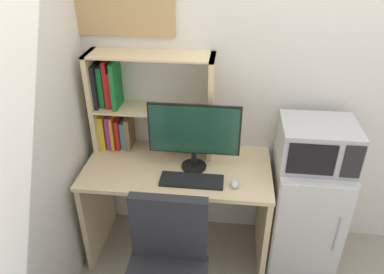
{
  "coord_description": "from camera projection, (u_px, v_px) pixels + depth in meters",
  "views": [
    {
      "loc": [
        -0.61,
        -2.32,
        2.16
      ],
      "look_at": [
        -0.83,
        -0.34,
        1.0
      ],
      "focal_mm": 34.83,
      "sensor_mm": 36.0,
      "label": 1
    }
  ],
  "objects": [
    {
      "name": "computer_mouse",
      "position": [
        235.0,
        184.0,
        2.28
      ],
      "size": [
        0.05,
        0.08,
        0.04
      ],
      "primitive_type": "ellipsoid",
      "color": "silver",
      "rests_on": "desk"
    },
    {
      "name": "hutch_bookshelf",
      "position": [
        133.0,
        103.0,
        2.5
      ],
      "size": [
        0.82,
        0.22,
        0.7
      ],
      "color": "beige",
      "rests_on": "desk"
    },
    {
      "name": "wall_corkboard",
      "position": [
        122.0,
        0.0,
        2.26
      ],
      "size": [
        0.65,
        0.02,
        0.44
      ],
      "primitive_type": "cube",
      "color": "tan"
    },
    {
      "name": "desk",
      "position": [
        178.0,
        194.0,
        2.59
      ],
      "size": [
        1.23,
        0.62,
        0.75
      ],
      "color": "beige",
      "rests_on": "ground_plane"
    },
    {
      "name": "monitor",
      "position": [
        194.0,
        132.0,
        2.33
      ],
      "size": [
        0.58,
        0.17,
        0.46
      ],
      "color": "black",
      "rests_on": "desk"
    },
    {
      "name": "mini_fridge",
      "position": [
        304.0,
        211.0,
        2.59
      ],
      "size": [
        0.46,
        0.5,
        0.83
      ],
      "color": "silver",
      "rests_on": "ground_plane"
    },
    {
      "name": "microwave",
      "position": [
        317.0,
        144.0,
        2.32
      ],
      "size": [
        0.46,
        0.39,
        0.27
      ],
      "color": "#ADADB2",
      "rests_on": "mini_fridge"
    },
    {
      "name": "keyboard",
      "position": [
        192.0,
        181.0,
        2.32
      ],
      "size": [
        0.4,
        0.14,
        0.02
      ],
      "primitive_type": "cube",
      "color": "black",
      "rests_on": "desk"
    }
  ]
}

